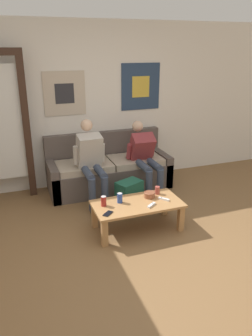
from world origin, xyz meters
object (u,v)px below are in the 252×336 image
person_seated_teen (145,156)px  game_controller_near_left (151,205)px  cell_phone (108,214)px  drink_can_red (104,201)px  game_controller_near_right (164,199)px  backpack (130,194)px  pillar_candle (157,190)px  drink_can_blue (120,198)px  person_seated_adult (91,160)px  ceramic_bowl (150,194)px  couch (109,170)px  coffee_table (137,207)px

person_seated_teen → game_controller_near_left: 1.23m
person_seated_teen → cell_phone: 1.51m
game_controller_near_left → person_seated_teen: bearing=71.0°
drink_can_red → game_controller_near_right: 0.76m
person_seated_teen → backpack: size_ratio=2.56×
pillar_candle → drink_can_blue: bearing=-172.5°
person_seated_teen → backpack: 0.69m
person_seated_adult → ceramic_bowl: bearing=-59.0°
game_controller_near_right → ceramic_bowl: bearing=136.5°
couch → drink_can_blue: bearing=-101.2°
couch → cell_phone: (-0.48, -1.51, 0.08)m
person_seated_adult → game_controller_near_right: (0.67, -1.01, -0.27)m
backpack → ceramic_bowl: (0.07, -0.52, 0.22)m
backpack → drink_can_red: (-0.54, -0.54, 0.24)m
drink_can_red → ceramic_bowl: bearing=2.4°
ceramic_bowl → backpack: bearing=98.2°
drink_can_red → cell_phone: 0.22m
coffee_table → game_controller_near_right: bearing=-6.5°
ceramic_bowl → drink_can_red: (-0.62, -0.03, 0.02)m
coffee_table → drink_can_red: 0.43m
person_seated_teen → drink_can_red: (-0.93, -0.94, -0.17)m
backpack → game_controller_near_left: size_ratio=3.05×
couch → person_seated_teen: size_ratio=1.78×
person_seated_adult → ceramic_bowl: person_seated_adult is taller
couch → person_seated_adult: 0.65m
person_seated_teen → backpack: person_seated_teen is taller
person_seated_teen → game_controller_near_left: bearing=-109.0°
drink_can_red → cell_phone: size_ratio=0.86×
backpack → pillar_candle: (0.21, -0.46, 0.23)m
ceramic_bowl → game_controller_near_right: size_ratio=1.11×
person_seated_adult → person_seated_teen: 0.85m
ceramic_bowl → game_controller_near_right: bearing=-43.5°
coffee_table → ceramic_bowl: bearing=24.3°
pillar_candle → drink_can_red: drink_can_red is taller
coffee_table → pillar_candle: pillar_candle is taller
person_seated_teen → drink_can_blue: (-0.72, -0.92, -0.17)m
couch → game_controller_near_left: 1.51m
coffee_table → ceramic_bowl: ceramic_bowl is taller
pillar_candle → game_controller_near_right: (0.00, -0.19, -0.04)m
person_seated_teen → drink_can_blue: size_ratio=8.66×
ceramic_bowl → game_controller_near_right: 0.19m
person_seated_adult → coffee_table: bearing=-71.5°
backpack → person_seated_teen: bearing=45.2°
game_controller_near_left → cell_phone: 0.55m
couch → backpack: size_ratio=4.57×
backpack → game_controller_near_right: 0.71m
person_seated_adult → game_controller_near_left: bearing=-67.9°
backpack → game_controller_near_left: game_controller_near_left is taller
backpack → drink_can_red: drink_can_red is taller
backpack → cell_phone: size_ratio=2.90×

